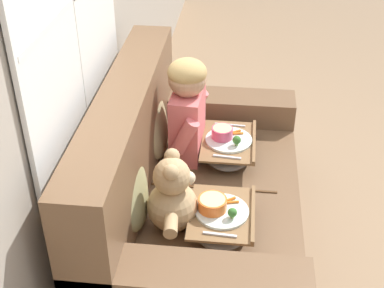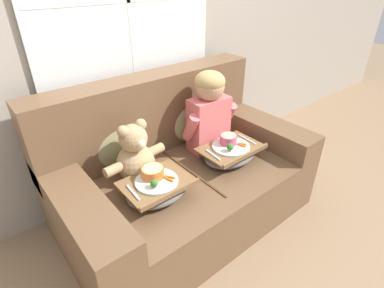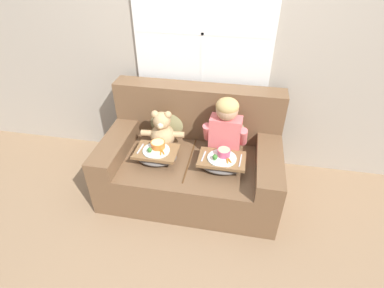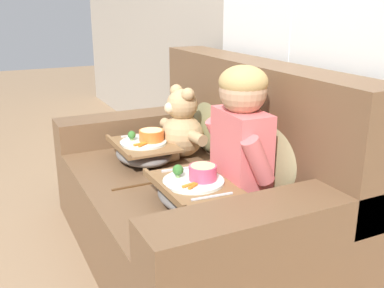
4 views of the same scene
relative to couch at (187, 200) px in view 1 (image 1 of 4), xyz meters
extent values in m
plane|color=#8E7051|center=(0.00, -0.08, -0.32)|extent=(14.00, 14.00, 0.00)
cube|color=#A89E8E|center=(0.00, 0.52, 0.98)|extent=(8.00, 0.05, 2.60)
cube|color=brown|center=(0.00, -0.08, -0.12)|extent=(1.61, 0.96, 0.41)
cube|color=brown|center=(0.00, 0.29, 0.35)|extent=(1.61, 0.22, 0.53)
cube|color=brown|center=(-0.69, -0.08, 0.16)|extent=(0.22, 0.96, 0.16)
cube|color=brown|center=(0.69, -0.08, 0.16)|extent=(0.22, 0.96, 0.16)
cube|color=#513219|center=(0.00, -0.10, 0.09)|extent=(0.01, 0.70, 0.01)
ellipsoid|color=tan|center=(0.29, 0.21, 0.27)|extent=(0.40, 0.19, 0.42)
ellipsoid|color=#898456|center=(-0.29, 0.21, 0.27)|extent=(0.37, 0.18, 0.39)
cube|color=#DB6666|center=(0.29, 0.03, 0.27)|extent=(0.29, 0.17, 0.38)
sphere|color=tan|center=(0.29, 0.03, 0.54)|extent=(0.19, 0.19, 0.19)
ellipsoid|color=tan|center=(0.29, 0.03, 0.58)|extent=(0.20, 0.20, 0.14)
cylinder|color=#DB6666|center=(0.13, 0.02, 0.30)|extent=(0.08, 0.15, 0.21)
cylinder|color=#DB6666|center=(0.45, 0.01, 0.30)|extent=(0.08, 0.15, 0.21)
sphere|color=tan|center=(-0.29, 0.03, 0.20)|extent=(0.23, 0.23, 0.23)
sphere|color=tan|center=(-0.29, 0.03, 0.37)|extent=(0.17, 0.17, 0.17)
sphere|color=tan|center=(-0.35, 0.03, 0.43)|extent=(0.07, 0.07, 0.07)
sphere|color=tan|center=(-0.23, 0.04, 0.43)|extent=(0.07, 0.07, 0.07)
sphere|color=beige|center=(-0.29, -0.04, 0.36)|extent=(0.06, 0.06, 0.06)
sphere|color=black|center=(-0.28, -0.06, 0.36)|extent=(0.02, 0.02, 0.02)
cylinder|color=tan|center=(-0.44, 0.02, 0.22)|extent=(0.12, 0.07, 0.06)
cylinder|color=tan|center=(-0.15, 0.05, 0.22)|extent=(0.12, 0.07, 0.06)
cylinder|color=tan|center=(-0.33, -0.09, 0.11)|extent=(0.07, 0.11, 0.06)
cylinder|color=tan|center=(-0.23, -0.08, 0.11)|extent=(0.07, 0.11, 0.06)
ellipsoid|color=slate|center=(0.29, -0.19, 0.13)|extent=(0.39, 0.27, 0.09)
cube|color=brown|center=(0.29, -0.19, 0.18)|extent=(0.41, 0.29, 0.01)
cube|color=brown|center=(0.29, -0.33, 0.19)|extent=(0.41, 0.02, 0.02)
cylinder|color=silver|center=(0.29, -0.19, 0.19)|extent=(0.25, 0.25, 0.01)
cylinder|color=#D64C70|center=(0.30, -0.15, 0.22)|extent=(0.11, 0.11, 0.06)
cylinder|color=#E5D189|center=(0.30, -0.15, 0.25)|extent=(0.10, 0.10, 0.01)
sphere|color=#38702D|center=(0.24, -0.23, 0.23)|extent=(0.05, 0.05, 0.05)
cylinder|color=#7A9E56|center=(0.24, -0.23, 0.20)|extent=(0.02, 0.02, 0.02)
cylinder|color=orange|center=(0.34, -0.24, 0.20)|extent=(0.02, 0.06, 0.01)
cylinder|color=orange|center=(0.36, -0.23, 0.20)|extent=(0.04, 0.05, 0.01)
cube|color=silver|center=(0.13, -0.19, 0.19)|extent=(0.03, 0.14, 0.01)
cube|color=silver|center=(0.45, -0.19, 0.19)|extent=(0.02, 0.17, 0.01)
ellipsoid|color=slate|center=(-0.29, -0.19, 0.13)|extent=(0.36, 0.28, 0.09)
cube|color=brown|center=(-0.29, -0.19, 0.18)|extent=(0.38, 0.29, 0.01)
cube|color=brown|center=(-0.29, -0.33, 0.19)|extent=(0.38, 0.02, 0.02)
cylinder|color=silver|center=(-0.29, -0.19, 0.19)|extent=(0.24, 0.24, 0.01)
cylinder|color=orange|center=(-0.29, -0.15, 0.22)|extent=(0.13, 0.13, 0.06)
cylinder|color=#E5D189|center=(-0.29, -0.15, 0.25)|extent=(0.11, 0.11, 0.01)
sphere|color=#38702D|center=(-0.34, -0.24, 0.22)|extent=(0.04, 0.04, 0.04)
cylinder|color=#7A9E56|center=(-0.34, -0.24, 0.20)|extent=(0.02, 0.02, 0.02)
cylinder|color=orange|center=(-0.24, -0.23, 0.20)|extent=(0.03, 0.07, 0.01)
cylinder|color=orange|center=(-0.22, -0.22, 0.20)|extent=(0.04, 0.06, 0.01)
cube|color=silver|center=(-0.44, -0.19, 0.19)|extent=(0.02, 0.14, 0.01)
camera|label=1|loc=(-2.10, -0.25, 1.75)|focal=50.00mm
camera|label=2|loc=(-0.98, -1.33, 1.20)|focal=28.00mm
camera|label=3|loc=(0.41, -2.21, 1.79)|focal=28.00mm
camera|label=4|loc=(1.80, -0.93, 0.88)|focal=42.00mm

